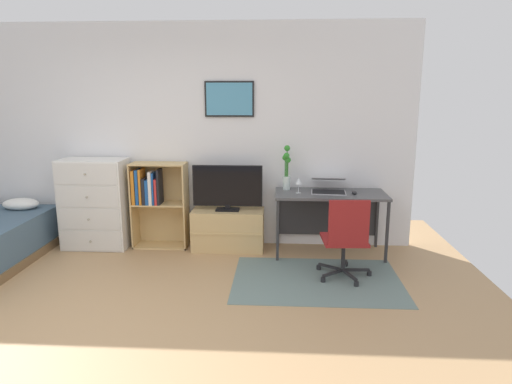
{
  "coord_description": "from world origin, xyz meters",
  "views": [
    {
      "loc": [
        1.45,
        -3.01,
        1.85
      ],
      "look_at": [
        1.19,
        1.5,
        0.86
      ],
      "focal_mm": 31.25,
      "sensor_mm": 36.0,
      "label": 1
    }
  ],
  "objects_px": {
    "bookshelf": "(155,197)",
    "television": "(227,188)",
    "tv_stand": "(228,229)",
    "wine_glass": "(299,182)",
    "desk": "(330,202)",
    "office_chair": "(346,237)",
    "bamboo_vase": "(287,169)",
    "laptop": "(328,186)",
    "computer_mouse": "(354,193)",
    "dresser": "(95,204)"
  },
  "relations": [
    {
      "from": "bookshelf",
      "to": "television",
      "type": "relative_size",
      "value": 1.26
    },
    {
      "from": "tv_stand",
      "to": "wine_glass",
      "type": "relative_size",
      "value": 4.79
    },
    {
      "from": "desk",
      "to": "office_chair",
      "type": "relative_size",
      "value": 1.48
    },
    {
      "from": "television",
      "to": "bamboo_vase",
      "type": "relative_size",
      "value": 1.57
    },
    {
      "from": "bookshelf",
      "to": "bamboo_vase",
      "type": "height_order",
      "value": "bamboo_vase"
    },
    {
      "from": "desk",
      "to": "office_chair",
      "type": "xyz_separation_m",
      "value": [
        0.08,
        -0.84,
        -0.15
      ]
    },
    {
      "from": "bookshelf",
      "to": "laptop",
      "type": "xyz_separation_m",
      "value": [
        2.1,
        -0.07,
        0.18
      ]
    },
    {
      "from": "television",
      "to": "office_chair",
      "type": "relative_size",
      "value": 0.97
    },
    {
      "from": "television",
      "to": "bamboo_vase",
      "type": "distance_m",
      "value": 0.74
    },
    {
      "from": "computer_mouse",
      "to": "wine_glass",
      "type": "bearing_deg",
      "value": 179.47
    },
    {
      "from": "office_chair",
      "to": "bamboo_vase",
      "type": "height_order",
      "value": "bamboo_vase"
    },
    {
      "from": "dresser",
      "to": "office_chair",
      "type": "height_order",
      "value": "dresser"
    },
    {
      "from": "bookshelf",
      "to": "laptop",
      "type": "relative_size",
      "value": 2.31
    },
    {
      "from": "office_chair",
      "to": "wine_glass",
      "type": "xyz_separation_m",
      "value": [
        -0.46,
        0.73,
        0.42
      ]
    },
    {
      "from": "bookshelf",
      "to": "tv_stand",
      "type": "relative_size",
      "value": 1.22
    },
    {
      "from": "dresser",
      "to": "wine_glass",
      "type": "height_order",
      "value": "dresser"
    },
    {
      "from": "office_chair",
      "to": "computer_mouse",
      "type": "distance_m",
      "value": 0.81
    },
    {
      "from": "tv_stand",
      "to": "bamboo_vase",
      "type": "distance_m",
      "value": 1.02
    },
    {
      "from": "television",
      "to": "bamboo_vase",
      "type": "bearing_deg",
      "value": 6.72
    },
    {
      "from": "laptop",
      "to": "computer_mouse",
      "type": "distance_m",
      "value": 0.31
    },
    {
      "from": "desk",
      "to": "wine_glass",
      "type": "height_order",
      "value": "wine_glass"
    },
    {
      "from": "wine_glass",
      "to": "television",
      "type": "bearing_deg",
      "value": 172.57
    },
    {
      "from": "television",
      "to": "wine_glass",
      "type": "bearing_deg",
      "value": -7.43
    },
    {
      "from": "desk",
      "to": "laptop",
      "type": "distance_m",
      "value": 0.2
    },
    {
      "from": "bamboo_vase",
      "to": "wine_glass",
      "type": "bearing_deg",
      "value": -54.37
    },
    {
      "from": "bamboo_vase",
      "to": "wine_glass",
      "type": "relative_size",
      "value": 2.96
    },
    {
      "from": "dresser",
      "to": "computer_mouse",
      "type": "bearing_deg",
      "value": -2.26
    },
    {
      "from": "desk",
      "to": "laptop",
      "type": "relative_size",
      "value": 2.81
    },
    {
      "from": "television",
      "to": "wine_glass",
      "type": "distance_m",
      "value": 0.85
    },
    {
      "from": "dresser",
      "to": "television",
      "type": "height_order",
      "value": "dresser"
    },
    {
      "from": "laptop",
      "to": "bamboo_vase",
      "type": "height_order",
      "value": "bamboo_vase"
    },
    {
      "from": "tv_stand",
      "to": "laptop",
      "type": "xyz_separation_m",
      "value": [
        1.19,
        -0.02,
        0.56
      ]
    },
    {
      "from": "computer_mouse",
      "to": "bamboo_vase",
      "type": "relative_size",
      "value": 0.2
    },
    {
      "from": "bookshelf",
      "to": "computer_mouse",
      "type": "distance_m",
      "value": 2.4
    },
    {
      "from": "bamboo_vase",
      "to": "bookshelf",
      "type": "bearing_deg",
      "value": -179.62
    },
    {
      "from": "bamboo_vase",
      "to": "television",
      "type": "bearing_deg",
      "value": -173.28
    },
    {
      "from": "dresser",
      "to": "bookshelf",
      "type": "relative_size",
      "value": 1.05
    },
    {
      "from": "desk",
      "to": "laptop",
      "type": "xyz_separation_m",
      "value": [
        -0.02,
        -0.0,
        0.2
      ]
    },
    {
      "from": "tv_stand",
      "to": "desk",
      "type": "relative_size",
      "value": 0.68
    },
    {
      "from": "computer_mouse",
      "to": "wine_glass",
      "type": "xyz_separation_m",
      "value": [
        -0.64,
        0.01,
        0.12
      ]
    },
    {
      "from": "laptop",
      "to": "computer_mouse",
      "type": "bearing_deg",
      "value": -18.11
    },
    {
      "from": "tv_stand",
      "to": "desk",
      "type": "xyz_separation_m",
      "value": [
        1.21,
        -0.02,
        0.36
      ]
    },
    {
      "from": "office_chair",
      "to": "computer_mouse",
      "type": "height_order",
      "value": "office_chair"
    },
    {
      "from": "laptop",
      "to": "bamboo_vase",
      "type": "bearing_deg",
      "value": 174.63
    },
    {
      "from": "dresser",
      "to": "tv_stand",
      "type": "xyz_separation_m",
      "value": [
        1.63,
        0.02,
        -0.3
      ]
    },
    {
      "from": "dresser",
      "to": "wine_glass",
      "type": "xyz_separation_m",
      "value": [
        2.47,
        -0.12,
        0.33
      ]
    },
    {
      "from": "bookshelf",
      "to": "desk",
      "type": "height_order",
      "value": "bookshelf"
    },
    {
      "from": "office_chair",
      "to": "bamboo_vase",
      "type": "distance_m",
      "value": 1.22
    },
    {
      "from": "bookshelf",
      "to": "wine_glass",
      "type": "distance_m",
      "value": 1.78
    },
    {
      "from": "dresser",
      "to": "wine_glass",
      "type": "distance_m",
      "value": 2.49
    }
  ]
}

